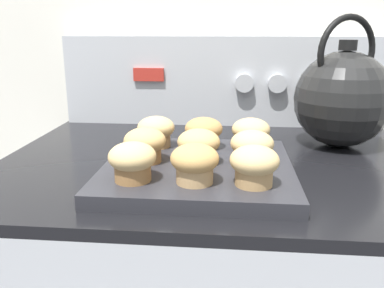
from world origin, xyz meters
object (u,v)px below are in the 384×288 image
Objects in this scene: muffin_r0_c2 at (254,165)px; muffin_r1_c2 at (252,147)px; muffin_r0_c0 at (132,161)px; muffin_r0_c1 at (195,163)px; muffin_pan at (198,169)px; muffin_r2_c0 at (156,131)px; muffin_r2_c1 at (204,132)px; tea_kettle at (343,97)px; muffin_r2_c2 at (251,133)px; muffin_r1_c0 at (145,144)px; muffin_r1_c1 at (199,146)px.

muffin_r0_c2 and muffin_r1_c2 have the same top height.
muffin_r0_c0 is 0.19m from muffin_r1_c2.
muffin_r0_c1 is at bearing 179.41° from muffin_r0_c2.
muffin_r0_c0 is at bearing -134.91° from muffin_pan.
muffin_r2_c0 is at bearing 89.35° from muffin_r0_c0.
muffin_r2_c1 reaches higher than muffin_pan.
tea_kettle reaches higher than muffin_r2_c0.
muffin_r0_c0 is 1.00× the size of muffin_r0_c2.
muffin_r1_c0 is at bearing -152.46° from muffin_r2_c2.
muffin_r1_c2 is (0.00, 0.09, 0.00)m from muffin_r0_c2.
muffin_r1_c2 is 0.26× the size of tea_kettle.
muffin_r2_c0 is 0.09m from muffin_r2_c1.
muffin_r2_c0 is at bearing -179.73° from muffin_r2_c2.
muffin_r1_c2 reaches higher than muffin_pan.
muffin_r0_c1 is at bearing -63.82° from muffin_r2_c0.
tea_kettle is (0.27, 0.12, 0.05)m from muffin_r2_c1.
muffin_r2_c1 is at bearing -156.46° from tea_kettle.
muffin_r1_c2 is at bearing -0.37° from muffin_r1_c0.
muffin_r1_c1 is 1.00× the size of muffin_r1_c2.
muffin_r2_c1 is 0.30m from tea_kettle.
tea_kettle reaches higher than muffin_r1_c2.
muffin_r0_c2 is (0.17, -0.00, 0.00)m from muffin_r0_c0.
muffin_r1_c0 is 0.20m from muffin_r2_c2.
muffin_pan is at bearing 45.09° from muffin_r0_c0.
muffin_r0_c2 is (0.08, -0.09, 0.04)m from muffin_pan.
muffin_r0_c0 reaches higher than muffin_pan.
muffin_r1_c1 is (0.09, 0.09, 0.00)m from muffin_r0_c0.
tea_kettle reaches higher than muffin_r1_c0.
muffin_r0_c1 and muffin_r2_c2 have the same top height.
muffin_r2_c2 is (0.09, 0.09, 0.00)m from muffin_r1_c1.
tea_kettle is at bearing 18.11° from muffin_r2_c0.
muffin_pan is 0.09m from muffin_r1_c2.
muffin_r0_c0 and muffin_r1_c2 have the same top height.
muffin_r2_c1 is at bearing 62.96° from muffin_r0_c0.
muffin_r2_c0 is (0.00, 0.09, 0.00)m from muffin_r1_c0.
muffin_r0_c1 and muffin_r1_c0 have the same top height.
muffin_r0_c1 is 0.12m from muffin_r1_c0.
muffin_r2_c2 is (0.00, 0.09, 0.00)m from muffin_r1_c2.
muffin_r0_c2 is 0.35m from tea_kettle.
muffin_r0_c2 is 0.26× the size of tea_kettle.
muffin_r2_c2 is (0.17, 0.18, 0.00)m from muffin_r0_c0.
muffin_r0_c2 is (0.08, -0.00, 0.00)m from muffin_r0_c1.
muffin_r1_c0 is (-0.09, -0.00, 0.04)m from muffin_pan.
muffin_r1_c0 is 0.26× the size of tea_kettle.
muffin_pan is at bearing -46.32° from muffin_r2_c0.
muffin_r2_c1 is at bearing 114.87° from muffin_r0_c2.
muffin_r1_c1 is 0.26× the size of tea_kettle.
muffin_r0_c2 is 1.00× the size of muffin_r2_c0.
muffin_pan is 0.35m from tea_kettle.
muffin_r1_c1 is 0.35m from tea_kettle.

